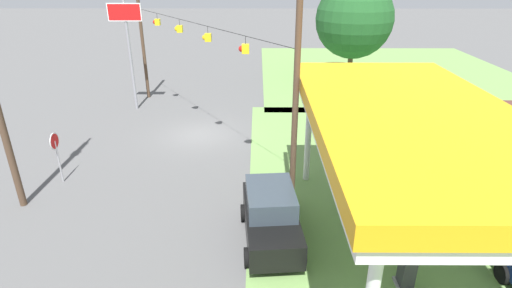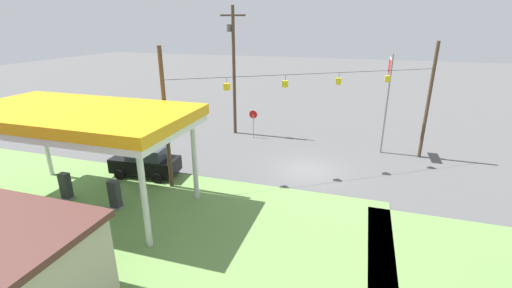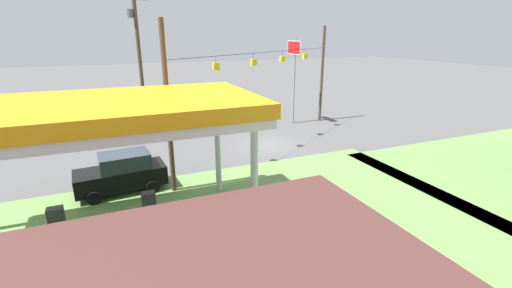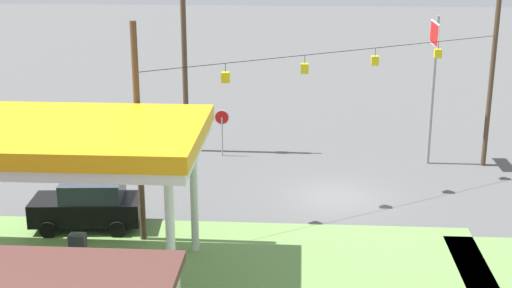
{
  "view_description": "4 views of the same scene",
  "coord_description": "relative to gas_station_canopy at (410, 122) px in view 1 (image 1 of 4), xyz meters",
  "views": [
    {
      "loc": [
        22.33,
        3.55,
        9.36
      ],
      "look_at": [
        5.03,
        3.46,
        1.65
      ],
      "focal_mm": 28.0,
      "sensor_mm": 36.0,
      "label": 1
    },
    {
      "loc": [
        -3.04,
        21.71,
        9.63
      ],
      "look_at": [
        2.9,
        2.67,
        2.53
      ],
      "focal_mm": 24.0,
      "sensor_mm": 36.0,
      "label": 2
    },
    {
      "loc": [
        10.06,
        21.51,
        7.74
      ],
      "look_at": [
        2.42,
        3.49,
        1.44
      ],
      "focal_mm": 24.0,
      "sensor_mm": 36.0,
      "label": 3
    },
    {
      "loc": [
        1.66,
        30.05,
        11.68
      ],
      "look_at": [
        3.49,
        1.81,
        3.0
      ],
      "focal_mm": 50.0,
      "sensor_mm": 36.0,
      "label": 4
    }
  ],
  "objects": [
    {
      "name": "stop_sign_roadside",
      "position": [
        -5.09,
        -13.93,
        -3.17
      ],
      "size": [
        0.8,
        0.08,
        2.5
      ],
      "rotation": [
        0.0,
        0.0,
        3.14
      ],
      "color": "#99999E",
      "rests_on": "ground"
    },
    {
      "name": "signal_span_gantry",
      "position": [
        -10.86,
        -8.24,
        -0.36
      ],
      "size": [
        15.57,
        10.24,
        8.46
      ],
      "color": "#4C3828",
      "rests_on": "ground"
    },
    {
      "name": "fuel_pump_far",
      "position": [
        1.67,
        -0.0,
        -4.21
      ],
      "size": [
        0.71,
        0.56,
        1.63
      ],
      "color": "gray",
      "rests_on": "ground"
    },
    {
      "name": "grass_verge_opposite_corner",
      "position": [
        -26.86,
        7.77,
        -4.96
      ],
      "size": [
        24.0,
        24.0,
        0.04
      ],
      "primitive_type": "cube",
      "color": "#6B934C",
      "rests_on": "ground"
    },
    {
      "name": "fuel_pump_near",
      "position": [
        -1.67,
        -0.0,
        -4.21
      ],
      "size": [
        0.71,
        0.56,
        1.63
      ],
      "color": "gray",
      "rests_on": "ground"
    },
    {
      "name": "gas_station_canopy",
      "position": [
        0.0,
        0.0,
        0.0
      ],
      "size": [
        12.1,
        6.14,
        5.49
      ],
      "color": "silver",
      "rests_on": "ground"
    },
    {
      "name": "tree_west_verge",
      "position": [
        -24.01,
        3.55,
        0.24
      ],
      "size": [
        6.62,
        6.62,
        8.54
      ],
      "color": "#4C3828",
      "rests_on": "ground"
    },
    {
      "name": "car_at_pumps_front",
      "position": [
        -0.8,
        -4.2,
        -3.96
      ],
      "size": [
        4.48,
        2.37,
        2.04
      ],
      "rotation": [
        0.0,
        0.0,
        0.08
      ],
      "color": "black",
      "rests_on": "ground"
    },
    {
      "name": "stop_sign_overhead",
      "position": [
        -15.69,
        -13.38,
        0.37
      ],
      "size": [
        0.22,
        2.22,
        7.51
      ],
      "color": "gray",
      "rests_on": "ground"
    },
    {
      "name": "ground_plane",
      "position": [
        -10.86,
        -8.23,
        -4.98
      ],
      "size": [
        160.0,
        160.0,
        0.0
      ],
      "primitive_type": "plane",
      "color": "#565656"
    }
  ]
}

